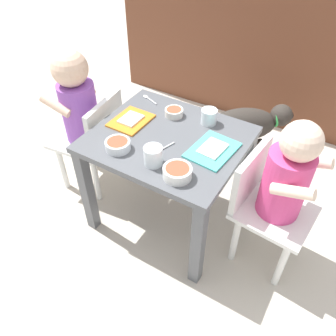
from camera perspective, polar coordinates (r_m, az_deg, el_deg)
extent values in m
plane|color=beige|center=(1.69, 0.00, -7.75)|extent=(7.00, 7.00, 0.00)
cube|color=brown|center=(2.33, 15.93, 19.44)|extent=(1.86, 0.36, 0.90)
cube|color=#515459|center=(1.37, 0.00, 4.75)|extent=(0.60, 0.52, 0.03)
cube|color=#515459|center=(1.53, -13.19, -3.77)|extent=(0.04, 0.04, 0.45)
cube|color=#515459|center=(1.31, 4.95, -12.61)|extent=(0.04, 0.04, 0.45)
cube|color=#515459|center=(1.78, -3.57, 5.25)|extent=(0.04, 0.04, 0.45)
cube|color=#515459|center=(1.61, 12.50, -0.83)|extent=(0.04, 0.04, 0.45)
cube|color=white|center=(1.72, -13.43, 4.93)|extent=(0.31, 0.31, 0.02)
cube|color=white|center=(1.59, -10.32, 7.24)|extent=(0.05, 0.27, 0.22)
cylinder|color=purple|center=(1.64, -14.25, 9.04)|extent=(0.16, 0.16, 0.28)
sphere|color=beige|center=(1.54, -15.89, 15.61)|extent=(0.16, 0.16, 0.16)
cylinder|color=white|center=(1.92, -13.48, 3.83)|extent=(0.03, 0.03, 0.28)
cylinder|color=white|center=(1.81, -17.06, 0.20)|extent=(0.03, 0.03, 0.28)
cylinder|color=white|center=(1.82, -8.38, 2.27)|extent=(0.03, 0.03, 0.28)
cylinder|color=white|center=(1.70, -11.83, -1.68)|extent=(0.03, 0.03, 0.28)
cylinder|color=beige|center=(1.69, -14.20, 12.93)|extent=(0.15, 0.06, 0.09)
cylinder|color=beige|center=(1.57, -18.06, 9.76)|extent=(0.15, 0.06, 0.09)
cube|color=white|center=(1.40, 17.40, -6.74)|extent=(0.30, 0.30, 0.02)
cube|color=white|center=(1.34, 13.49, -1.07)|extent=(0.05, 0.27, 0.22)
cylinder|color=#D83F7F|center=(1.30, 18.68, -2.53)|extent=(0.16, 0.16, 0.27)
sphere|color=beige|center=(1.17, 21.20, 4.13)|extent=(0.14, 0.14, 0.14)
cylinder|color=white|center=(1.44, 18.29, -14.78)|extent=(0.03, 0.03, 0.28)
cylinder|color=white|center=(1.56, 21.09, -9.52)|extent=(0.03, 0.03, 0.28)
cylinder|color=white|center=(1.46, 11.06, -11.32)|extent=(0.03, 0.03, 0.28)
cylinder|color=white|center=(1.59, 14.47, -6.47)|extent=(0.03, 0.03, 0.28)
cylinder|color=beige|center=(1.18, 19.91, -3.70)|extent=(0.15, 0.05, 0.09)
cylinder|color=beige|center=(1.32, 22.71, 0.97)|extent=(0.15, 0.05, 0.09)
ellipsoid|color=#332D28|center=(1.91, 12.28, 7.05)|extent=(0.38, 0.34, 0.18)
sphere|color=#332D28|center=(1.95, 18.21, 8.28)|extent=(0.12, 0.12, 0.12)
sphere|color=black|center=(1.97, 19.30, 8.18)|extent=(0.05, 0.05, 0.05)
torus|color=green|center=(1.94, 17.20, 7.94)|extent=(0.08, 0.10, 0.10)
sphere|color=#332D28|center=(1.84, 7.37, 7.80)|extent=(0.05, 0.05, 0.05)
cylinder|color=#332D28|center=(1.99, 14.70, 2.72)|extent=(0.04, 0.04, 0.15)
cylinder|color=#332D28|center=(2.06, 13.94, 4.46)|extent=(0.04, 0.04, 0.15)
cylinder|color=#332D28|center=(1.93, 9.22, 2.43)|extent=(0.04, 0.04, 0.15)
cylinder|color=#332D28|center=(2.01, 8.63, 4.22)|extent=(0.04, 0.04, 0.15)
cube|color=orange|center=(1.46, -6.15, 7.81)|extent=(0.14, 0.17, 0.01)
cube|color=white|center=(1.45, -6.17, 8.07)|extent=(0.08, 0.10, 0.01)
cube|color=#4CC6BC|center=(1.30, 7.37, 2.96)|extent=(0.16, 0.21, 0.01)
cube|color=white|center=(1.30, 7.40, 3.23)|extent=(0.09, 0.12, 0.01)
cylinder|color=white|center=(1.22, -2.47, 2.03)|extent=(0.07, 0.07, 0.07)
cylinder|color=silver|center=(1.23, -2.44, 1.32)|extent=(0.06, 0.06, 0.03)
cylinder|color=white|center=(1.43, 6.80, 8.45)|extent=(0.07, 0.07, 0.06)
cylinder|color=silver|center=(1.44, 6.75, 7.94)|extent=(0.06, 0.06, 0.03)
cylinder|color=white|center=(1.18, 1.56, -0.75)|extent=(0.10, 0.10, 0.04)
cylinder|color=#D84C33|center=(1.17, 1.57, -0.13)|extent=(0.08, 0.08, 0.01)
cylinder|color=white|center=(1.31, -8.29, 3.76)|extent=(0.10, 0.10, 0.04)
cylinder|color=#D84C33|center=(1.30, -8.36, 4.27)|extent=(0.08, 0.08, 0.01)
cylinder|color=silver|center=(1.48, 1.00, 9.17)|extent=(0.08, 0.08, 0.03)
cylinder|color=#D84C33|center=(1.47, 1.00, 9.58)|extent=(0.06, 0.06, 0.01)
cylinder|color=silver|center=(1.31, -0.18, 3.57)|extent=(0.03, 0.07, 0.01)
ellipsoid|color=silver|center=(1.29, -1.77, 2.70)|extent=(0.03, 0.03, 0.01)
cylinder|color=silver|center=(1.58, -2.72, 11.04)|extent=(0.07, 0.03, 0.01)
ellipsoid|color=silver|center=(1.62, -3.72, 11.72)|extent=(0.03, 0.03, 0.01)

